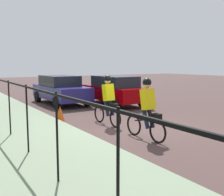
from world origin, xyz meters
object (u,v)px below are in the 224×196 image
Objects in this scene: cyclist_lead at (147,109)px; parked_sedan_rear at (61,89)px; traffic_cone_near at (60,113)px; patrol_sedan at (113,90)px; cyclist_follow at (108,100)px.

cyclist_lead is 0.41× the size of parked_sedan_rear.
parked_sedan_rear reaches higher than traffic_cone_near.
patrol_sedan is at bearing -27.00° from cyclist_lead.
cyclist_follow reaches higher than traffic_cone_near.
cyclist_follow is at bearing 144.27° from patrol_sedan.
patrol_sedan is 2.98m from parked_sedan_rear.
cyclist_lead is 6.94m from patrol_sedan.
traffic_cone_near is (3.91, 1.16, -0.62)m from cyclist_lead.
parked_sedan_rear is at bearing -22.00° from traffic_cone_near.
parked_sedan_rear is at bearing -7.79° from cyclist_follow.
traffic_cone_near is at bearing -22.76° from parked_sedan_rear.
patrol_sedan reaches higher than traffic_cone_near.
parked_sedan_rear is (8.21, -0.58, -0.09)m from cyclist_lead.
cyclist_lead is at bearing -163.53° from traffic_cone_near.
patrol_sedan is (4.08, -2.84, -0.09)m from cyclist_follow.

